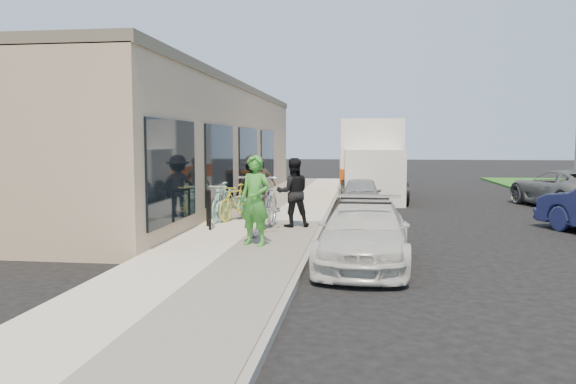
{
  "coord_description": "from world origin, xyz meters",
  "views": [
    {
      "loc": [
        0.58,
        -11.59,
        2.23
      ],
      "look_at": [
        -1.17,
        1.43,
        1.05
      ],
      "focal_mm": 35.0,
      "sensor_mm": 36.0,
      "label": 1
    }
  ],
  "objects": [
    {
      "name": "ground",
      "position": [
        0.0,
        0.0,
        0.0
      ],
      "size": [
        120.0,
        120.0,
        0.0
      ],
      "primitive_type": "plane",
      "color": "black",
      "rests_on": "ground"
    },
    {
      "name": "bystander_a",
      "position": [
        -2.39,
        3.36,
        1.01
      ],
      "size": [
        1.24,
        0.92,
        1.71
      ],
      "primitive_type": "imported",
      "rotation": [
        0.0,
        0.0,
        2.85
      ],
      "color": "black",
      "rests_on": "sidewalk"
    },
    {
      "name": "woman_rider",
      "position": [
        -1.56,
        -0.61,
        1.06
      ],
      "size": [
        0.77,
        0.63,
        1.81
      ],
      "primitive_type": "imported",
      "rotation": [
        0.0,
        0.0,
        -0.33
      ],
      "color": "green",
      "rests_on": "sidewalk"
    },
    {
      "name": "sedan_white",
      "position": [
        0.62,
        -1.41,
        0.57
      ],
      "size": [
        1.8,
        4.02,
        1.18
      ],
      "rotation": [
        0.0,
        0.0,
        -0.05
      ],
      "color": "silver",
      "rests_on": "ground"
    },
    {
      "name": "storefront",
      "position": [
        -5.24,
        7.99,
        2.12
      ],
      "size": [
        3.6,
        20.0,
        4.22
      ],
      "color": "tan",
      "rests_on": "ground"
    },
    {
      "name": "tandem_bike",
      "position": [
        -1.68,
        1.15,
        0.81
      ],
      "size": [
        1.02,
        2.57,
        1.33
      ],
      "primitive_type": "imported",
      "rotation": [
        0.0,
        0.0,
        -0.06
      ],
      "color": "silver",
      "rests_on": "sidewalk"
    },
    {
      "name": "sidewalk",
      "position": [
        -2.0,
        3.0,
        0.07
      ],
      "size": [
        3.0,
        34.0,
        0.15
      ],
      "primitive_type": "cube",
      "color": "beige",
      "rests_on": "ground"
    },
    {
      "name": "curb",
      "position": [
        -0.45,
        3.0,
        0.07
      ],
      "size": [
        0.12,
        34.0,
        0.13
      ],
      "primitive_type": "cube",
      "color": "gray",
      "rests_on": "ground"
    },
    {
      "name": "moving_truck",
      "position": [
        0.83,
        11.01,
        1.37
      ],
      "size": [
        2.64,
        6.39,
        3.09
      ],
      "rotation": [
        0.0,
        0.0,
        0.05
      ],
      "color": "white",
      "rests_on": "ground"
    },
    {
      "name": "far_car_gray",
      "position": [
        7.31,
        8.27,
        0.65
      ],
      "size": [
        3.01,
        4.99,
        1.29
      ],
      "primitive_type": "imported",
      "rotation": [
        0.0,
        0.0,
        3.34
      ],
      "color": "#585B5D",
      "rests_on": "ground"
    },
    {
      "name": "sedan_silver",
      "position": [
        0.5,
        6.48,
        0.54
      ],
      "size": [
        1.32,
        3.2,
        1.09
      ],
      "primitive_type": "imported",
      "rotation": [
        0.0,
        0.0,
        -0.01
      ],
      "color": "#98999D",
      "rests_on": "ground"
    },
    {
      "name": "cruiser_bike_b",
      "position": [
        -2.78,
        2.9,
        0.58
      ],
      "size": [
        1.24,
        1.72,
        0.86
      ],
      "primitive_type": "imported",
      "rotation": [
        0.0,
        0.0,
        -0.46
      ],
      "color": "#8CD1C9",
      "rests_on": "sidewalk"
    },
    {
      "name": "cruiser_bike_a",
      "position": [
        -3.11,
        2.73,
        0.65
      ],
      "size": [
        0.54,
        1.7,
        1.01
      ],
      "primitive_type": "imported",
      "rotation": [
        0.0,
        0.0,
        -0.04
      ],
      "color": "#8CD1C9",
      "rests_on": "sidewalk"
    },
    {
      "name": "cruiser_bike_c",
      "position": [
        -2.78,
        2.94,
        0.63
      ],
      "size": [
        0.95,
        1.64,
        0.95
      ],
      "primitive_type": "imported",
      "rotation": [
        0.0,
        0.0,
        -0.34
      ],
      "color": "gold",
      "rests_on": "sidewalk"
    },
    {
      "name": "man_standing",
      "position": [
        -1.12,
        1.95,
        0.99
      ],
      "size": [
        0.96,
        0.84,
        1.69
      ],
      "primitive_type": "imported",
      "rotation": [
        0.0,
        0.0,
        3.41
      ],
      "color": "black",
      "rests_on": "sidewalk"
    },
    {
      "name": "bike_rack",
      "position": [
        -3.11,
        1.46,
        0.72
      ],
      "size": [
        0.28,
        0.63,
        0.95
      ],
      "rotation": [
        0.0,
        0.0,
        0.36
      ],
      "color": "black",
      "rests_on": "sidewalk"
    },
    {
      "name": "bystander_b",
      "position": [
        -2.47,
        4.84,
        0.96
      ],
      "size": [
        1.03,
        0.74,
        1.62
      ],
      "primitive_type": "imported",
      "rotation": [
        0.0,
        0.0,
        0.41
      ],
      "color": "brown",
      "rests_on": "sidewalk"
    },
    {
      "name": "sandwich_board",
      "position": [
        -3.22,
        6.84,
        0.72
      ],
      "size": [
        0.81,
        0.81,
        1.12
      ],
      "rotation": [
        0.0,
        0.0,
        -0.21
      ],
      "color": "black",
      "rests_on": "sidewalk"
    }
  ]
}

